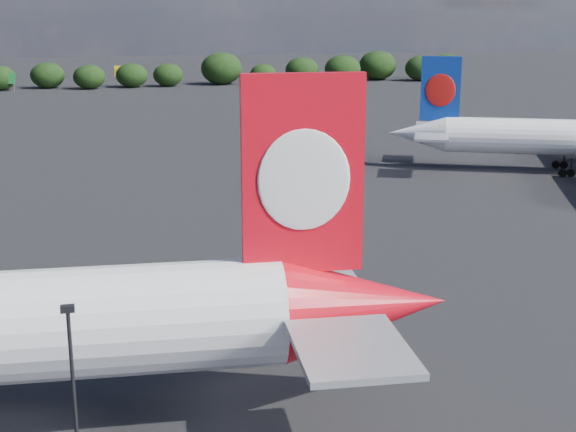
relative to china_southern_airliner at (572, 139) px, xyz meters
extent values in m
plane|color=black|center=(-63.95, 5.99, -4.52)|extent=(500.00, 500.00, 0.00)
cone|color=red|center=(-46.30, -52.90, 1.20)|extent=(9.54, 6.37, 5.72)
cube|color=red|center=(-49.72, -52.65, 8.52)|extent=(6.31, 1.03, 10.29)
ellipsoid|color=white|center=(-49.75, -52.99, 8.31)|extent=(4.81, 0.58, 5.26)
ellipsoid|color=white|center=(-49.70, -52.31, 8.31)|extent=(4.81, 0.58, 5.26)
cube|color=#999BA0|center=(-49.04, -59.01, 1.66)|extent=(5.63, 7.22, 0.34)
cube|color=#999BA0|center=(-48.13, -46.46, 1.66)|extent=(5.63, 7.22, 0.34)
cone|color=white|center=(-18.27, 7.83, 0.15)|extent=(8.70, 7.23, 4.67)
cube|color=#0D3399|center=(-15.69, 6.73, 6.12)|extent=(4.90, 2.45, 8.40)
ellipsoid|color=red|center=(-15.80, 6.47, 5.95)|extent=(3.68, 1.72, 4.29)
ellipsoid|color=red|center=(-15.58, 6.98, 5.95)|extent=(3.68, 1.72, 4.29)
cube|color=#999BA0|center=(-18.57, 2.38, 0.52)|extent=(6.07, 6.80, 0.28)
cube|color=#999BA0|center=(-14.53, 11.81, 0.52)|extent=(6.07, 6.80, 0.28)
cylinder|color=black|center=(-1.36, -2.46, -3.12)|extent=(0.34, 0.34, 2.33)
cylinder|color=black|center=(-1.36, -2.46, -4.01)|extent=(1.11, 0.79, 1.03)
cylinder|color=black|center=(-2.30, -2.06, -4.01)|extent=(1.11, 0.79, 1.03)
cylinder|color=black|center=(0.85, 2.68, -3.12)|extent=(0.34, 0.34, 2.33)
cylinder|color=black|center=(0.85, 2.68, -4.01)|extent=(1.11, 0.79, 1.03)
cylinder|color=black|center=(-0.09, 3.09, -4.01)|extent=(1.11, 0.79, 1.03)
cylinder|color=black|center=(-61.34, -60.82, 0.38)|extent=(0.16, 0.16, 9.80)
cube|color=black|center=(-61.34, -60.82, 5.43)|extent=(0.55, 0.30, 0.28)
cube|color=#136229|center=(-81.95, 121.99, -1.32)|extent=(6.00, 0.30, 2.60)
cylinder|color=gray|center=(-79.45, 121.99, -3.52)|extent=(0.20, 0.20, 2.00)
cube|color=yellow|center=(-51.95, 127.99, -0.52)|extent=(5.00, 0.30, 3.00)
cylinder|color=gray|center=(-51.95, 127.99, -3.27)|extent=(0.30, 0.30, 2.50)
ellipsoid|color=black|center=(-71.50, 127.63, -1.17)|extent=(8.71, 7.37, 6.70)
ellipsoid|color=black|center=(-60.96, 123.04, -1.38)|extent=(8.15, 6.90, 6.27)
ellipsoid|color=black|center=(-50.09, 124.65, -1.33)|extent=(8.28, 7.01, 6.37)
ellipsoid|color=black|center=(-40.58, 125.01, -1.46)|extent=(7.94, 6.72, 6.11)
ellipsoid|color=black|center=(-25.92, 127.14, -0.19)|extent=(11.26, 9.53, 8.66)
ellipsoid|color=black|center=(-15.23, 122.98, -1.67)|extent=(7.39, 6.26, 5.69)
ellipsoid|color=black|center=(-3.87, 125.00, -0.93)|extent=(9.34, 7.90, 7.18)
ellipsoid|color=black|center=(6.91, 122.19, -0.64)|extent=(10.08, 8.53, 7.76)
ellipsoid|color=black|center=(19.85, 129.92, -0.35)|extent=(10.84, 9.17, 8.34)
ellipsoid|color=black|center=(30.96, 124.30, -0.92)|extent=(9.34, 7.91, 7.19)
ellipsoid|color=black|center=(39.79, 127.31, -0.83)|extent=(9.59, 8.12, 7.38)
camera|label=1|loc=(-59.79, -91.33, 16.99)|focal=50.00mm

